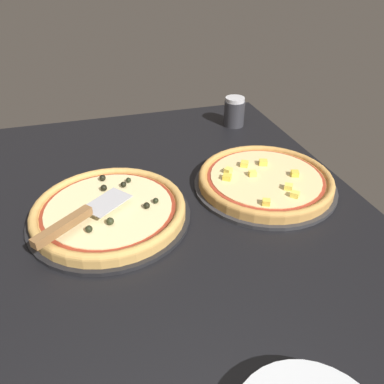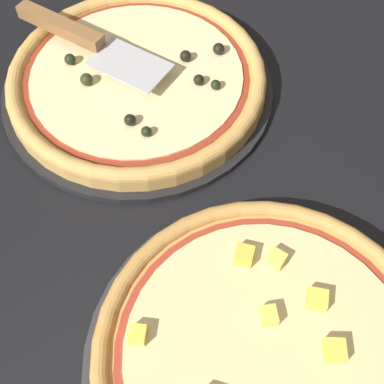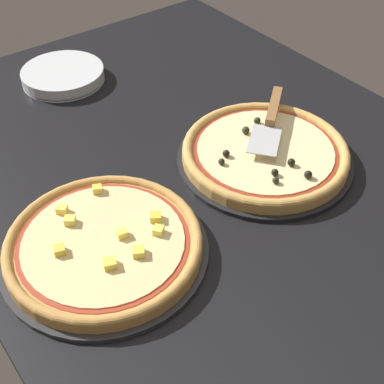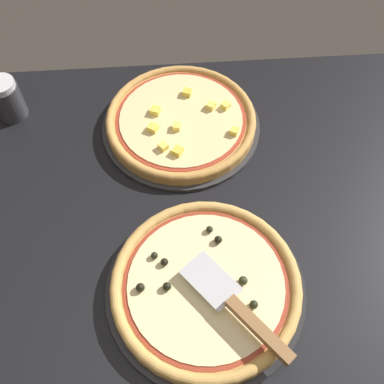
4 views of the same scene
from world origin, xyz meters
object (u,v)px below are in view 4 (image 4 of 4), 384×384
pizza_back (181,120)px  pizza_front (206,285)px  parmesan_shaker (7,99)px  serving_spatula (251,318)px

pizza_back → pizza_front: bearing=-87.0°
pizza_back → parmesan_shaker: 43.45cm
pizza_back → serving_spatula: bearing=-79.5°
pizza_front → serving_spatula: bearing=-48.4°
pizza_front → pizza_back: size_ratio=1.01×
pizza_back → parmesan_shaker: size_ratio=3.47×
pizza_back → serving_spatula: 52.11cm
pizza_front → serving_spatula: 11.46cm
pizza_front → serving_spatula: size_ratio=1.63×
pizza_front → pizza_back: pizza_front is taller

